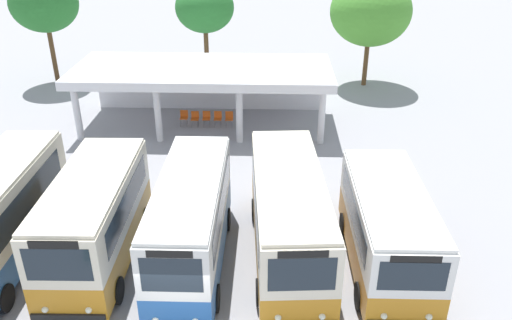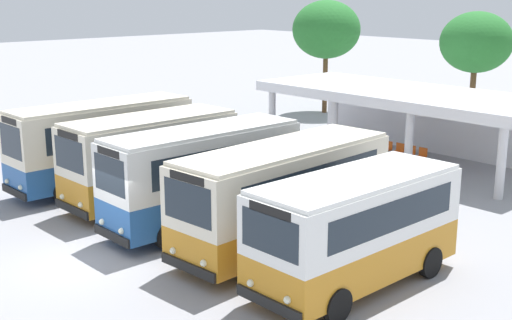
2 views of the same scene
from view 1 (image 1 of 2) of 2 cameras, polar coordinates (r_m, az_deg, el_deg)
name	(u,v)px [view 1 (image 1 of 2)]	position (r m, az deg, el deg)	size (l,w,h in m)	color
city_bus_second_in_row	(95,218)	(18.68, -17.33, -6.09)	(2.56, 6.84, 3.39)	black
city_bus_middle_cream	(191,220)	(17.81, -7.17, -6.61)	(2.25, 7.35, 3.43)	black
city_bus_fourth_amber	(289,214)	(18.15, 3.63, -5.94)	(2.86, 8.12, 3.31)	black
city_bus_fifth_blue	(387,227)	(18.16, 14.31, -7.20)	(2.52, 6.61, 3.12)	black
terminal_canopy	(205,77)	(29.74, -5.71, 9.14)	(14.19, 5.79, 3.40)	silver
waiting_chair_end_by_column	(184,116)	(29.91, -7.95, 4.79)	(0.45, 0.45, 0.86)	slate
waiting_chair_second_from_end	(195,117)	(29.69, -6.75, 4.69)	(0.45, 0.45, 0.86)	slate
waiting_chair_middle_seat	(206,117)	(29.64, -5.49, 4.72)	(0.45, 0.45, 0.86)	slate
waiting_chair_fourth_seat	(218,117)	(29.56, -4.24, 4.71)	(0.45, 0.45, 0.86)	slate
waiting_chair_fifth_seat	(229,118)	(29.50, -2.98, 4.70)	(0.45, 0.45, 0.86)	slate
roadside_tree_behind_canopy	(205,8)	(35.84, -5.69, 16.39)	(3.91, 3.91, 6.87)	brown
roadside_tree_east_of_canopy	(371,11)	(36.06, 12.55, 15.72)	(5.33, 5.33, 7.30)	brown
roadside_tree_west_of_canopy	(44,3)	(38.25, -22.37, 15.69)	(4.44, 4.44, 7.37)	brown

